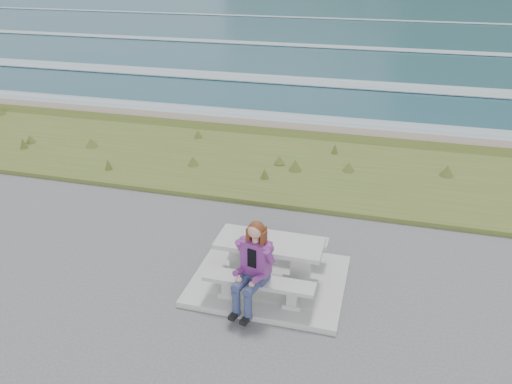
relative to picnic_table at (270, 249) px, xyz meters
The scene contains 8 objects.
concrete_slab 0.63m from the picnic_table, behind, with size 2.60×2.10×0.10m, color #A1A19C.
picnic_table is the anchor object (origin of this frame).
bench_landward 0.74m from the picnic_table, 90.00° to the right, with size 1.80×0.35×0.45m.
bench_seaward 0.74m from the picnic_table, 90.00° to the left, with size 1.80×0.35×0.45m.
grass_verge 5.05m from the picnic_table, 90.00° to the left, with size 160.00×4.50×0.22m, color #455B22.
shore_drop 7.93m from the picnic_table, 90.00° to the left, with size 160.00×0.80×2.20m, color #6B5F50.
ocean 25.21m from the picnic_table, 90.00° to the left, with size 1600.00×1600.00×0.09m.
seated_woman 0.84m from the picnic_table, 96.28° to the right, with size 0.59×0.83×1.48m.
Camera 1 is at (1.66, -6.96, 5.25)m, focal length 35.00 mm.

